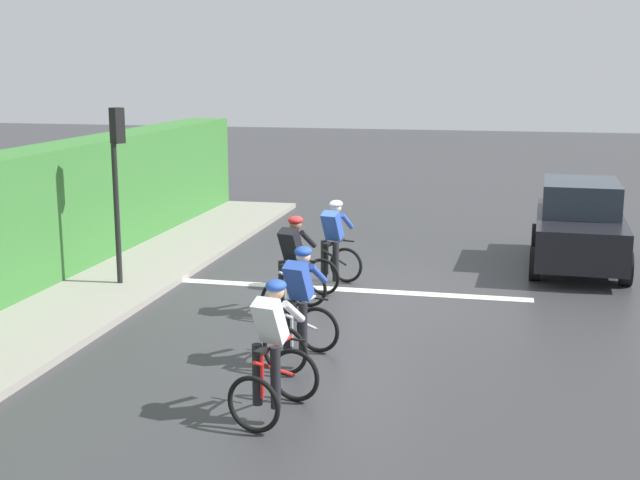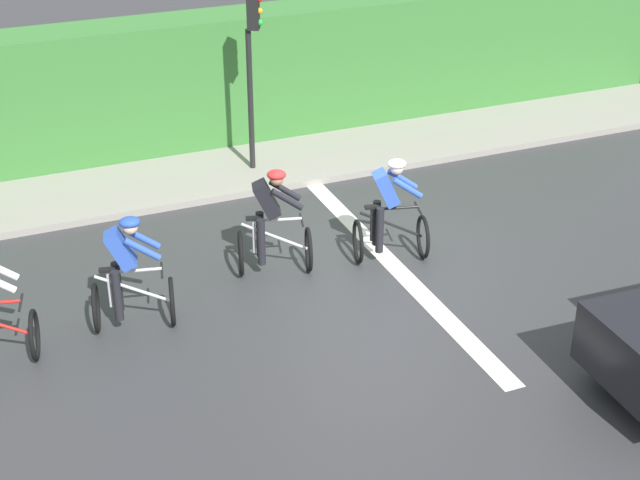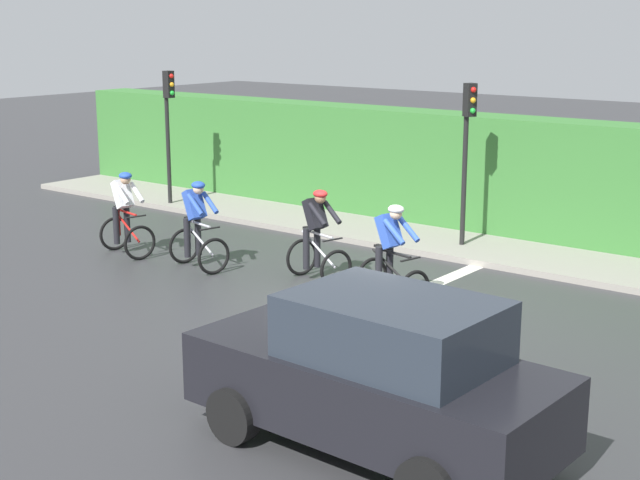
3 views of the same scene
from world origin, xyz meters
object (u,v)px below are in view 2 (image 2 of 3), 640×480
(cyclist_mid, at_px, (271,224))
(traffic_light_near_crossing, at_px, (252,56))
(cyclist_fourth, at_px, (389,213))
(cyclist_second, at_px, (128,276))

(cyclist_mid, xyz_separation_m, traffic_light_near_crossing, (3.53, -0.97, 1.43))
(cyclist_fourth, relative_size, traffic_light_near_crossing, 0.50)
(cyclist_fourth, xyz_separation_m, traffic_light_near_crossing, (3.85, 0.80, 1.43))
(cyclist_second, xyz_separation_m, cyclist_mid, (0.69, -2.29, 0.00))
(cyclist_second, distance_m, traffic_light_near_crossing, 5.52)
(cyclist_second, xyz_separation_m, traffic_light_near_crossing, (4.22, -3.26, 1.43))
(cyclist_mid, relative_size, traffic_light_near_crossing, 0.50)
(cyclist_mid, xyz_separation_m, cyclist_fourth, (-0.32, -1.77, 0.00))
(cyclist_second, distance_m, cyclist_mid, 2.39)
(cyclist_fourth, distance_m, traffic_light_near_crossing, 4.18)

